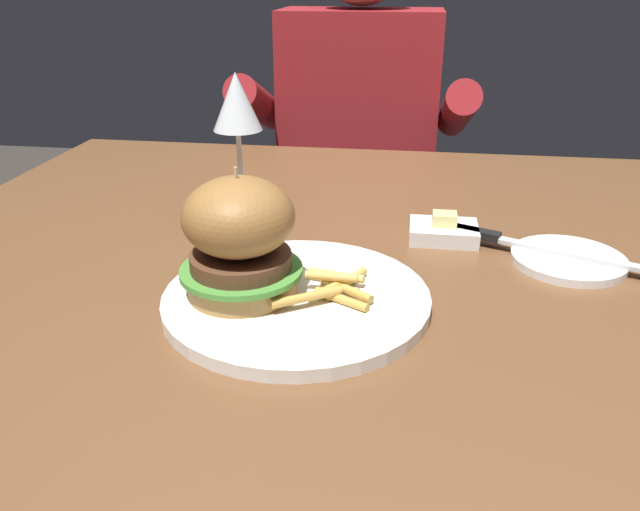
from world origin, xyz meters
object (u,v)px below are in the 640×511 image
(wine_glass, at_px, (237,110))
(butter_dish, at_px, (443,231))
(diner_person, at_px, (357,190))
(burger_sandwich, at_px, (240,237))
(main_plate, at_px, (297,299))
(bread_plate, at_px, (568,260))
(table_knife, at_px, (526,244))

(wine_glass, relative_size, butter_dish, 2.28)
(wine_glass, relative_size, diner_person, 0.17)
(burger_sandwich, xyz_separation_m, wine_glass, (-0.07, 0.26, 0.07))
(main_plate, height_order, bread_plate, main_plate)
(table_knife, height_order, diner_person, diner_person)
(butter_dish, bearing_deg, table_knife, -18.94)
(main_plate, bearing_deg, wine_glass, 116.33)
(bread_plate, relative_size, butter_dish, 1.53)
(burger_sandwich, bearing_deg, table_knife, 28.99)
(wine_glass, xyz_separation_m, bread_plate, (0.42, -0.10, -0.14))
(diner_person, bearing_deg, wine_glass, -99.29)
(wine_glass, bearing_deg, diner_person, 80.71)
(table_knife, xyz_separation_m, butter_dish, (-0.10, 0.03, -0.00))
(burger_sandwich, relative_size, wine_glass, 0.67)
(butter_dish, bearing_deg, burger_sandwich, -135.99)
(burger_sandwich, distance_m, table_knife, 0.36)
(bread_plate, height_order, diner_person, diner_person)
(bread_plate, height_order, table_knife, table_knife)
(main_plate, height_order, burger_sandwich, burger_sandwich)
(burger_sandwich, xyz_separation_m, butter_dish, (0.21, 0.20, -0.06))
(wine_glass, distance_m, bread_plate, 0.46)
(wine_glass, height_order, butter_dish, wine_glass)
(main_plate, bearing_deg, burger_sandwich, -173.89)
(bread_plate, xyz_separation_m, table_knife, (-0.05, 0.02, 0.01))
(bread_plate, bearing_deg, diner_person, 112.52)
(table_knife, bearing_deg, main_plate, -146.89)
(burger_sandwich, distance_m, diner_person, 0.95)
(burger_sandwich, relative_size, table_knife, 0.62)
(main_plate, bearing_deg, diner_person, 91.00)
(table_knife, bearing_deg, diner_person, 109.92)
(bread_plate, bearing_deg, burger_sandwich, -156.99)
(diner_person, bearing_deg, bread_plate, -67.48)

